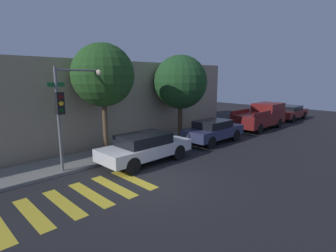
{
  "coord_description": "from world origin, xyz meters",
  "views": [
    {
      "loc": [
        -6.34,
        -7.29,
        4.09
      ],
      "look_at": [
        3.04,
        2.1,
        1.6
      ],
      "focal_mm": 28.0,
      "sensor_mm": 36.0,
      "label": 1
    }
  ],
  "objects_px": {
    "sedan_near_corner": "(145,147)",
    "sedan_far_end": "(290,112)",
    "sedan_middle": "(213,130)",
    "tree_midblock": "(180,82)",
    "pickup_truck": "(261,116)",
    "traffic_light_pole": "(70,99)",
    "tree_near_corner": "(103,75)"
  },
  "relations": [
    {
      "from": "sedan_near_corner",
      "to": "sedan_far_end",
      "type": "height_order",
      "value": "sedan_near_corner"
    },
    {
      "from": "sedan_middle",
      "to": "tree_midblock",
      "type": "height_order",
      "value": "tree_midblock"
    },
    {
      "from": "sedan_middle",
      "to": "pickup_truck",
      "type": "relative_size",
      "value": 0.79
    },
    {
      "from": "traffic_light_pole",
      "to": "sedan_middle",
      "type": "bearing_deg",
      "value": -8.42
    },
    {
      "from": "pickup_truck",
      "to": "tree_near_corner",
      "type": "distance_m",
      "value": 13.32
    },
    {
      "from": "pickup_truck",
      "to": "tree_midblock",
      "type": "relative_size",
      "value": 0.99
    },
    {
      "from": "pickup_truck",
      "to": "sedan_middle",
      "type": "bearing_deg",
      "value": -180.0
    },
    {
      "from": "sedan_middle",
      "to": "sedan_far_end",
      "type": "height_order",
      "value": "sedan_middle"
    },
    {
      "from": "tree_midblock",
      "to": "traffic_light_pole",
      "type": "bearing_deg",
      "value": -171.55
    },
    {
      "from": "traffic_light_pole",
      "to": "sedan_near_corner",
      "type": "distance_m",
      "value": 4.04
    },
    {
      "from": "pickup_truck",
      "to": "tree_near_corner",
      "type": "height_order",
      "value": "tree_near_corner"
    },
    {
      "from": "sedan_near_corner",
      "to": "tree_midblock",
      "type": "xyz_separation_m",
      "value": [
        5.2,
        2.48,
        2.96
      ]
    },
    {
      "from": "sedan_middle",
      "to": "traffic_light_pole",
      "type": "bearing_deg",
      "value": 171.58
    },
    {
      "from": "traffic_light_pole",
      "to": "tree_near_corner",
      "type": "height_order",
      "value": "tree_near_corner"
    },
    {
      "from": "pickup_truck",
      "to": "sedan_near_corner",
      "type": "bearing_deg",
      "value": -180.0
    },
    {
      "from": "pickup_truck",
      "to": "sedan_far_end",
      "type": "height_order",
      "value": "pickup_truck"
    },
    {
      "from": "sedan_middle",
      "to": "pickup_truck",
      "type": "distance_m",
      "value": 6.51
    },
    {
      "from": "traffic_light_pole",
      "to": "tree_near_corner",
      "type": "distance_m",
      "value": 2.84
    },
    {
      "from": "traffic_light_pole",
      "to": "sedan_middle",
      "type": "xyz_separation_m",
      "value": [
        8.55,
        -1.27,
        -2.39
      ]
    },
    {
      "from": "sedan_middle",
      "to": "tree_midblock",
      "type": "relative_size",
      "value": 0.78
    },
    {
      "from": "tree_midblock",
      "to": "sedan_middle",
      "type": "bearing_deg",
      "value": -81.58
    },
    {
      "from": "tree_near_corner",
      "to": "tree_midblock",
      "type": "height_order",
      "value": "tree_near_corner"
    },
    {
      "from": "sedan_near_corner",
      "to": "sedan_far_end",
      "type": "relative_size",
      "value": 1.0
    },
    {
      "from": "sedan_middle",
      "to": "sedan_near_corner",
      "type": "bearing_deg",
      "value": 180.0
    },
    {
      "from": "sedan_far_end",
      "to": "tree_near_corner",
      "type": "xyz_separation_m",
      "value": [
        -18.78,
        2.48,
        3.4
      ]
    },
    {
      "from": "sedan_near_corner",
      "to": "tree_near_corner",
      "type": "relative_size",
      "value": 0.8
    },
    {
      "from": "tree_midblock",
      "to": "sedan_far_end",
      "type": "bearing_deg",
      "value": -10.84
    },
    {
      "from": "tree_near_corner",
      "to": "traffic_light_pole",
      "type": "bearing_deg",
      "value": -152.77
    },
    {
      "from": "tree_near_corner",
      "to": "tree_midblock",
      "type": "relative_size",
      "value": 1.05
    },
    {
      "from": "sedan_near_corner",
      "to": "sedan_far_end",
      "type": "distance_m",
      "value": 18.15
    },
    {
      "from": "sedan_far_end",
      "to": "tree_near_corner",
      "type": "bearing_deg",
      "value": 172.47
    },
    {
      "from": "sedan_middle",
      "to": "pickup_truck",
      "type": "height_order",
      "value": "pickup_truck"
    }
  ]
}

